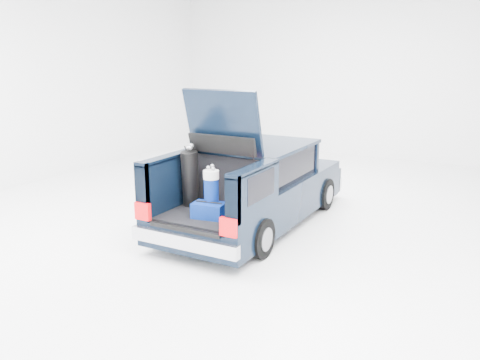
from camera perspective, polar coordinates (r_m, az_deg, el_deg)
The scene contains 6 objects.
ground at distance 9.23m, azimuth 1.50°, elevation -4.90°, with size 14.00×14.00×0.00m, color white.
car at distance 9.13m, azimuth 1.84°, elevation -0.71°, with size 1.87×4.65×2.47m.
red_suitcase at distance 7.67m, azimuth 0.49°, elevation -1.81°, with size 0.44×0.36×0.64m.
black_golf_bag at distance 8.16m, azimuth -5.59°, elevation 0.19°, with size 0.35×0.39×1.00m.
blue_golf_bag at distance 7.64m, azimuth -3.24°, elevation -1.44°, with size 0.27×0.27×0.80m.
blue_duffel at distance 7.63m, azimuth -3.51°, elevation -3.40°, with size 0.52×0.38×0.25m.
Camera 1 is at (4.00, -7.76, 3.01)m, focal length 38.00 mm.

